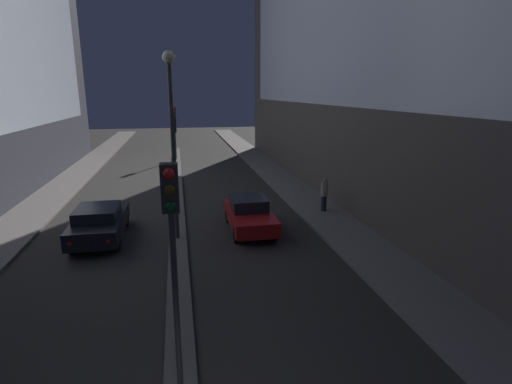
{
  "coord_description": "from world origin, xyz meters",
  "views": [
    {
      "loc": [
        0.18,
        -4.01,
        6.07
      ],
      "look_at": [
        4.44,
        17.62,
        0.5
      ],
      "focal_mm": 28.0,
      "sensor_mm": 36.0,
      "label": 1
    }
  ],
  "objects_px": {
    "traffic_light_mid": "(174,139)",
    "car_left_lane": "(100,222)",
    "street_lamp": "(172,119)",
    "traffic_light_near": "(172,231)",
    "traffic_light_far": "(174,121)",
    "pedestrian_on_right_sidewalk": "(324,194)",
    "car_right_lane": "(249,214)"
  },
  "relations": [
    {
      "from": "street_lamp",
      "to": "pedestrian_on_right_sidewalk",
      "type": "relative_size",
      "value": 4.33
    },
    {
      "from": "traffic_light_mid",
      "to": "pedestrian_on_right_sidewalk",
      "type": "distance_m",
      "value": 8.49
    },
    {
      "from": "street_lamp",
      "to": "traffic_light_near",
      "type": "bearing_deg",
      "value": -90.0
    },
    {
      "from": "traffic_light_far",
      "to": "car_right_lane",
      "type": "distance_m",
      "value": 19.98
    },
    {
      "from": "pedestrian_on_right_sidewalk",
      "to": "car_right_lane",
      "type": "bearing_deg",
      "value": -156.65
    },
    {
      "from": "traffic_light_mid",
      "to": "car_right_lane",
      "type": "relative_size",
      "value": 1.12
    },
    {
      "from": "traffic_light_far",
      "to": "car_right_lane",
      "type": "bearing_deg",
      "value": -80.74
    },
    {
      "from": "traffic_light_near",
      "to": "street_lamp",
      "type": "distance_m",
      "value": 9.0
    },
    {
      "from": "car_left_lane",
      "to": "pedestrian_on_right_sidewalk",
      "type": "xyz_separation_m",
      "value": [
        10.56,
        1.74,
        0.26
      ]
    },
    {
      "from": "traffic_light_far",
      "to": "pedestrian_on_right_sidewalk",
      "type": "height_order",
      "value": "traffic_light_far"
    },
    {
      "from": "traffic_light_mid",
      "to": "car_left_lane",
      "type": "distance_m",
      "value": 6.62
    },
    {
      "from": "traffic_light_far",
      "to": "street_lamp",
      "type": "distance_m",
      "value": 20.31
    },
    {
      "from": "pedestrian_on_right_sidewalk",
      "to": "traffic_light_near",
      "type": "bearing_deg",
      "value": -122.82
    },
    {
      "from": "traffic_light_near",
      "to": "car_left_lane",
      "type": "height_order",
      "value": "traffic_light_near"
    },
    {
      "from": "pedestrian_on_right_sidewalk",
      "to": "traffic_light_far",
      "type": "bearing_deg",
      "value": 112.61
    },
    {
      "from": "traffic_light_far",
      "to": "pedestrian_on_right_sidewalk",
      "type": "xyz_separation_m",
      "value": [
        7.38,
        -17.71,
        -2.55
      ]
    },
    {
      "from": "traffic_light_near",
      "to": "car_right_lane",
      "type": "bearing_deg",
      "value": 71.7
    },
    {
      "from": "traffic_light_mid",
      "to": "traffic_light_far",
      "type": "xyz_separation_m",
      "value": [
        0.0,
        14.37,
        0.0
      ]
    },
    {
      "from": "traffic_light_far",
      "to": "car_right_lane",
      "type": "xyz_separation_m",
      "value": [
        3.18,
        -19.52,
        -2.83
      ]
    },
    {
      "from": "car_right_lane",
      "to": "car_left_lane",
      "type": "bearing_deg",
      "value": 179.41
    },
    {
      "from": "traffic_light_mid",
      "to": "car_left_lane",
      "type": "xyz_separation_m",
      "value": [
        -3.18,
        -5.08,
        -2.8
      ]
    },
    {
      "from": "pedestrian_on_right_sidewalk",
      "to": "car_left_lane",
      "type": "bearing_deg",
      "value": -170.62
    },
    {
      "from": "traffic_light_mid",
      "to": "car_left_lane",
      "type": "bearing_deg",
      "value": -122.07
    },
    {
      "from": "car_left_lane",
      "to": "car_right_lane",
      "type": "relative_size",
      "value": 1.09
    },
    {
      "from": "car_right_lane",
      "to": "traffic_light_far",
      "type": "bearing_deg",
      "value": 99.26
    },
    {
      "from": "traffic_light_near",
      "to": "traffic_light_mid",
      "type": "relative_size",
      "value": 1.0
    },
    {
      "from": "street_lamp",
      "to": "car_right_lane",
      "type": "bearing_deg",
      "value": 13.16
    },
    {
      "from": "street_lamp",
      "to": "car_left_lane",
      "type": "xyz_separation_m",
      "value": [
        -3.18,
        0.81,
        -4.27
      ]
    },
    {
      "from": "street_lamp",
      "to": "pedestrian_on_right_sidewalk",
      "type": "bearing_deg",
      "value": 19.1
    },
    {
      "from": "traffic_light_near",
      "to": "street_lamp",
      "type": "xyz_separation_m",
      "value": [
        0.0,
        8.88,
        1.46
      ]
    },
    {
      "from": "traffic_light_far",
      "to": "car_right_lane",
      "type": "relative_size",
      "value": 1.12
    },
    {
      "from": "car_right_lane",
      "to": "traffic_light_mid",
      "type": "bearing_deg",
      "value": 121.74
    }
  ]
}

